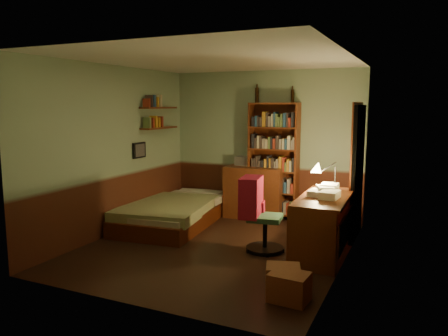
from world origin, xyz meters
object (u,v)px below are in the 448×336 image
at_px(office_chair, 265,215).
at_px(desk_lamp, 335,172).
at_px(mini_stereo, 244,161).
at_px(bookshelf, 273,161).
at_px(bed, 174,204).
at_px(cardboard_box_a, 289,287).
at_px(cardboard_box_b, 283,277).
at_px(dresser, 255,192).
at_px(desk, 324,225).

bearing_deg(office_chair, desk_lamp, 26.35).
distance_m(mini_stereo, office_chair, 2.11).
bearing_deg(bookshelf, bed, -143.82).
bearing_deg(office_chair, mini_stereo, 111.06).
relative_size(bed, mini_stereo, 7.76).
bearing_deg(office_chair, cardboard_box_a, -70.51).
distance_m(mini_stereo, cardboard_box_a, 3.70).
relative_size(bookshelf, cardboard_box_b, 5.55).
height_order(desk_lamp, office_chair, desk_lamp).
distance_m(bed, office_chair, 2.01).
bearing_deg(cardboard_box_b, dresser, 116.48).
bearing_deg(desk_lamp, bed, 167.57).
height_order(desk_lamp, cardboard_box_a, desk_lamp).
relative_size(dresser, desk, 0.69).
bearing_deg(desk_lamp, cardboard_box_b, -107.26).
bearing_deg(desk, mini_stereo, 137.22).
relative_size(bed, cardboard_box_b, 6.24).
bearing_deg(mini_stereo, desk, -39.41).
bearing_deg(office_chair, desk, 6.33).
relative_size(bookshelf, desk, 1.37).
xyz_separation_m(dresser, bookshelf, (0.31, 0.08, 0.56)).
bearing_deg(office_chair, cardboard_box_b, -70.59).
bearing_deg(desk_lamp, dresser, 136.45).
bearing_deg(bookshelf, mini_stereo, 176.17).
height_order(desk, cardboard_box_b, desk).
bearing_deg(bed, office_chair, -26.58).
bearing_deg(bed, mini_stereo, 45.81).
xyz_separation_m(mini_stereo, office_chair, (1.03, -1.77, -0.48)).
height_order(bed, bookshelf, bookshelf).
distance_m(mini_stereo, cardboard_box_b, 3.41).
height_order(dresser, mini_stereo, mini_stereo).
relative_size(office_chair, cardboard_box_b, 2.78).
relative_size(desk, desk_lamp, 2.72).
distance_m(desk_lamp, cardboard_box_b, 1.94).
bearing_deg(mini_stereo, cardboard_box_b, -58.73).
bearing_deg(bookshelf, office_chair, -74.92).
height_order(bookshelf, cardboard_box_b, bookshelf).
bearing_deg(desk_lamp, bookshelf, 128.30).
bearing_deg(desk, desk_lamp, 79.22).
bearing_deg(cardboard_box_b, mini_stereo, 119.50).
distance_m(bed, desk_lamp, 2.79).
relative_size(mini_stereo, cardboard_box_b, 0.80).
distance_m(bed, cardboard_box_a, 3.34).
xyz_separation_m(dresser, mini_stereo, (-0.26, 0.12, 0.54)).
bearing_deg(desk, cardboard_box_a, -92.14).
bearing_deg(desk, bed, 167.65).
distance_m(dresser, desk_lamp, 2.01).
distance_m(dresser, mini_stereo, 0.61).
distance_m(bookshelf, cardboard_box_a, 3.44).
distance_m(dresser, desk, 2.10).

